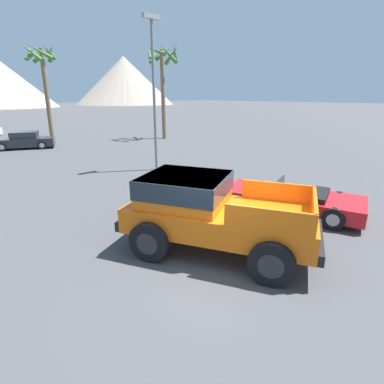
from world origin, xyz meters
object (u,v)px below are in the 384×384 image
object	(u,v)px
palm_tree_short	(42,69)
street_lamp_post	(154,81)
orange_pickup_truck	(208,208)
palm_tree_tall	(163,69)
red_convertible_car	(292,200)
parked_car_dark	(24,140)

from	to	relation	value
palm_tree_short	street_lamp_post	bearing A→B (deg)	-89.15
street_lamp_post	palm_tree_short	world-z (taller)	palm_tree_short
orange_pickup_truck	street_lamp_post	bearing A→B (deg)	34.93
palm_tree_tall	palm_tree_short	xyz separation A→B (m)	(-7.87, 5.90, -0.07)
red_convertible_car	palm_tree_short	size ratio (longest dim) A/B	0.61
orange_pickup_truck	street_lamp_post	size ratio (longest dim) A/B	0.71
palm_tree_short	orange_pickup_truck	bearing A→B (deg)	-99.63
parked_car_dark	street_lamp_post	bearing A→B (deg)	-141.73
orange_pickup_truck	parked_car_dark	size ratio (longest dim) A/B	1.16
street_lamp_post	parked_car_dark	bearing A→B (deg)	105.10
parked_car_dark	palm_tree_short	bearing A→B (deg)	-20.29
orange_pickup_truck	parked_car_dark	bearing A→B (deg)	60.21
street_lamp_post	palm_tree_short	bearing A→B (deg)	90.85
red_convertible_car	street_lamp_post	bearing A→B (deg)	70.34
parked_car_dark	street_lamp_post	xyz separation A→B (m)	(3.22, -11.92, 3.77)
street_lamp_post	red_convertible_car	bearing A→B (deg)	-91.67
parked_car_dark	street_lamp_post	size ratio (longest dim) A/B	0.61
street_lamp_post	palm_tree_short	size ratio (longest dim) A/B	0.94
red_convertible_car	parked_car_dark	bearing A→B (deg)	80.56
orange_pickup_truck	palm_tree_short	xyz separation A→B (m)	(3.88, 22.85, 4.70)
orange_pickup_truck	palm_tree_tall	bearing A→B (deg)	28.04
palm_tree_tall	red_convertible_car	bearing A→B (deg)	-114.72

